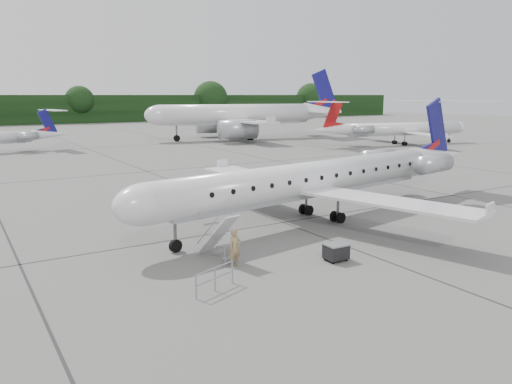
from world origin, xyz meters
TOP-DOWN VIEW (x-y plane):
  - ground at (0.00, 0.00)m, footprint 320.00×320.00m
  - treeline at (0.00, 130.00)m, footprint 260.00×4.00m
  - main_regional_jet at (-2.93, 4.72)m, footprint 32.81×25.83m
  - airstair at (-11.51, 1.03)m, footprint 1.21×2.53m
  - passenger at (-11.30, -0.32)m, footprint 0.71×0.52m
  - safety_railing at (-13.49, -2.53)m, footprint 2.09×0.84m
  - baggage_cart at (-6.69, -2.20)m, footprint 1.09×0.89m
  - bg_narrowbody at (22.59, 59.42)m, footprint 39.24×31.27m
  - bg_regional_right at (41.09, 36.54)m, footprint 30.33×24.14m

SIDE VIEW (x-z plane):
  - ground at x=0.00m, z-range 0.00..0.00m
  - baggage_cart at x=-6.69m, z-range 0.00..0.92m
  - safety_railing at x=-13.49m, z-range 0.00..1.00m
  - passenger at x=-11.30m, z-range 0.00..1.81m
  - airstair at x=-11.51m, z-range 0.00..2.40m
  - bg_regional_right at x=41.09m, z-range 0.00..7.16m
  - main_regional_jet at x=-2.93m, z-range 0.00..7.66m
  - treeline at x=0.00m, z-range 0.00..8.00m
  - bg_narrowbody at x=22.59m, z-range 0.00..12.67m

